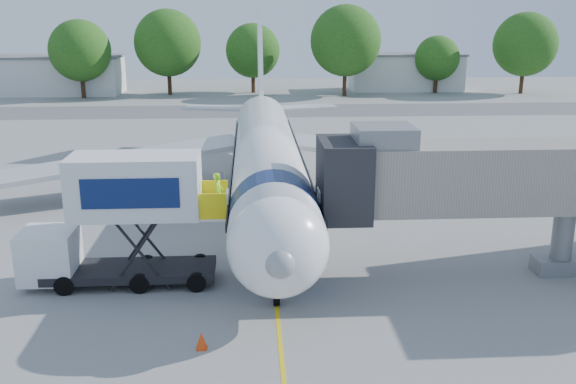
{
  "coord_description": "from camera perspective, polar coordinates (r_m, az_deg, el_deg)",
  "views": [
    {
      "loc": [
        -0.92,
        -32.39,
        10.99
      ],
      "look_at": [
        0.74,
        -4.59,
        3.2
      ],
      "focal_mm": 40.0,
      "sensor_mm": 36.0,
      "label": 1
    }
  ],
  "objects": [
    {
      "name": "ground",
      "position": [
        34.21,
        -1.71,
        -3.11
      ],
      "size": [
        160.0,
        160.0,
        0.0
      ],
      "primitive_type": "plane",
      "color": "gray",
      "rests_on": "ground"
    },
    {
      "name": "guidance_line",
      "position": [
        34.21,
        -1.71,
        -3.11
      ],
      "size": [
        0.15,
        70.0,
        0.01
      ],
      "primitive_type": "cube",
      "color": "yellow",
      "rests_on": "ground"
    },
    {
      "name": "taxiway_strip",
      "position": [
        75.2,
        -2.71,
        7.22
      ],
      "size": [
        120.0,
        10.0,
        0.01
      ],
      "primitive_type": "cube",
      "color": "#59595B",
      "rests_on": "ground"
    },
    {
      "name": "aircraft",
      "position": [
        37.39,
        -1.94,
        3.2
      ],
      "size": [
        34.17,
        37.73,
        11.35
      ],
      "color": "white",
      "rests_on": "ground"
    },
    {
      "name": "jet_bridge",
      "position": [
        27.71,
        15.44,
        1.18
      ],
      "size": [
        13.9,
        3.2,
        6.6
      ],
      "color": "gray",
      "rests_on": "ground"
    },
    {
      "name": "catering_hiloader",
      "position": [
        27.22,
        -14.61,
        -2.5
      ],
      "size": [
        8.5,
        2.44,
        5.5
      ],
      "color": "black",
      "rests_on": "ground"
    },
    {
      "name": "safety_cone_a",
      "position": [
        22.46,
        -7.7,
        -12.95
      ],
      "size": [
        0.39,
        0.39,
        0.62
      ],
      "color": "#E43D0C",
      "rests_on": "ground"
    },
    {
      "name": "outbuilding_left",
      "position": [
        96.63,
        -19.99,
        9.77
      ],
      "size": [
        18.4,
        8.4,
        5.3
      ],
      "color": "silver",
      "rests_on": "ground"
    },
    {
      "name": "outbuilding_right",
      "position": [
        97.49,
        10.36,
        10.48
      ],
      "size": [
        16.4,
        7.4,
        5.3
      ],
      "color": "silver",
      "rests_on": "ground"
    },
    {
      "name": "tree_b",
      "position": [
        90.42,
        -18.01,
        11.87
      ],
      "size": [
        8.04,
        8.04,
        10.25
      ],
      "color": "#382314",
      "rests_on": "ground"
    },
    {
      "name": "tree_c",
      "position": [
        91.27,
        -10.65,
        12.89
      ],
      "size": [
        9.1,
        9.1,
        11.6
      ],
      "color": "#382314",
      "rests_on": "ground"
    },
    {
      "name": "tree_d",
      "position": [
        92.35,
        -3.15,
        12.43
      ],
      "size": [
        7.59,
        7.59,
        9.68
      ],
      "color": "#382314",
      "rests_on": "ground"
    },
    {
      "name": "tree_e",
      "position": [
        89.04,
        5.14,
        13.25
      ],
      "size": [
        9.54,
        9.54,
        12.16
      ],
      "color": "#382314",
      "rests_on": "ground"
    },
    {
      "name": "tree_f",
      "position": [
        94.54,
        13.11,
        11.51
      ],
      "size": [
        6.26,
        6.26,
        7.98
      ],
      "color": "#382314",
      "rests_on": "ground"
    },
    {
      "name": "tree_g",
      "position": [
        96.81,
        20.34,
        12.2
      ],
      "size": [
        8.77,
        8.77,
        11.18
      ],
      "color": "#382314",
      "rests_on": "ground"
    }
  ]
}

